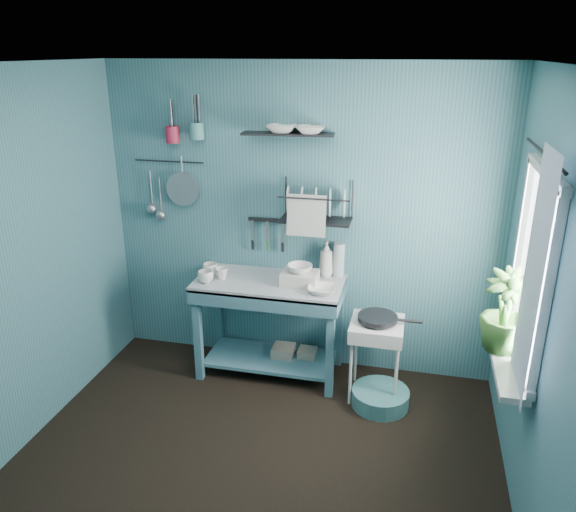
% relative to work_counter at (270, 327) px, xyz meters
% --- Properties ---
extents(floor, '(3.20, 3.20, 0.00)m').
position_rel_work_counter_xyz_m(floor, '(0.19, -1.23, -0.42)').
color(floor, black).
rests_on(floor, ground).
extents(ceiling, '(3.20, 3.20, 0.00)m').
position_rel_work_counter_xyz_m(ceiling, '(0.19, -1.23, 2.08)').
color(ceiling, silver).
rests_on(ceiling, ground).
extents(wall_back, '(3.20, 0.00, 3.20)m').
position_rel_work_counter_xyz_m(wall_back, '(0.19, 0.27, 0.83)').
color(wall_back, '#35636D').
rests_on(wall_back, ground).
extents(wall_front, '(3.20, 0.00, 3.20)m').
position_rel_work_counter_xyz_m(wall_front, '(0.19, -2.73, 0.83)').
color(wall_front, '#35636D').
rests_on(wall_front, ground).
extents(wall_left, '(0.00, 3.00, 3.00)m').
position_rel_work_counter_xyz_m(wall_left, '(-1.41, -1.23, 0.83)').
color(wall_left, '#35636D').
rests_on(wall_left, ground).
extents(wall_right, '(0.00, 3.00, 3.00)m').
position_rel_work_counter_xyz_m(wall_right, '(1.79, -1.23, 0.83)').
color(wall_right, '#35636D').
rests_on(wall_right, ground).
extents(work_counter, '(1.24, 0.72, 0.83)m').
position_rel_work_counter_xyz_m(work_counter, '(0.00, 0.00, 0.00)').
color(work_counter, '#386676').
rests_on(work_counter, floor).
extents(mug_left, '(0.12, 0.12, 0.10)m').
position_rel_work_counter_xyz_m(mug_left, '(-0.48, -0.16, 0.47)').
color(mug_left, silver).
rests_on(mug_left, work_counter).
extents(mug_mid, '(0.14, 0.14, 0.09)m').
position_rel_work_counter_xyz_m(mug_mid, '(-0.38, -0.06, 0.46)').
color(mug_mid, silver).
rests_on(mug_mid, work_counter).
extents(mug_right, '(0.17, 0.17, 0.10)m').
position_rel_work_counter_xyz_m(mug_right, '(-0.50, 0.00, 0.47)').
color(mug_right, silver).
rests_on(mug_right, work_counter).
extents(wash_tub, '(0.28, 0.22, 0.10)m').
position_rel_work_counter_xyz_m(wash_tub, '(0.25, -0.02, 0.47)').
color(wash_tub, beige).
rests_on(wash_tub, work_counter).
extents(tub_bowl, '(0.20, 0.19, 0.06)m').
position_rel_work_counter_xyz_m(tub_bowl, '(0.25, -0.02, 0.55)').
color(tub_bowl, silver).
rests_on(tub_bowl, wash_tub).
extents(soap_bottle, '(0.11, 0.12, 0.30)m').
position_rel_work_counter_xyz_m(soap_bottle, '(0.42, 0.20, 0.57)').
color(soap_bottle, beige).
rests_on(soap_bottle, work_counter).
extents(water_bottle, '(0.09, 0.09, 0.28)m').
position_rel_work_counter_xyz_m(water_bottle, '(0.52, 0.22, 0.56)').
color(water_bottle, '#A9B6BC').
rests_on(water_bottle, work_counter).
extents(counter_bowl, '(0.22, 0.22, 0.05)m').
position_rel_work_counter_xyz_m(counter_bowl, '(0.45, -0.15, 0.44)').
color(counter_bowl, silver).
rests_on(counter_bowl, work_counter).
extents(hotplate_stand, '(0.41, 0.41, 0.64)m').
position_rel_work_counter_xyz_m(hotplate_stand, '(0.88, -0.15, -0.10)').
color(hotplate_stand, silver).
rests_on(hotplate_stand, floor).
extents(frying_pan, '(0.30, 0.30, 0.03)m').
position_rel_work_counter_xyz_m(frying_pan, '(0.88, -0.15, 0.26)').
color(frying_pan, black).
rests_on(frying_pan, hotplate_stand).
extents(knife_strip, '(0.32, 0.03, 0.03)m').
position_rel_work_counter_xyz_m(knife_strip, '(-0.08, 0.24, 0.85)').
color(knife_strip, black).
rests_on(knife_strip, wall_back).
extents(dish_rack, '(0.56, 0.27, 0.32)m').
position_rel_work_counter_xyz_m(dish_rack, '(0.34, 0.14, 1.05)').
color(dish_rack, black).
rests_on(dish_rack, wall_back).
extents(upper_shelf, '(0.71, 0.24, 0.02)m').
position_rel_work_counter_xyz_m(upper_shelf, '(0.11, 0.17, 1.55)').
color(upper_shelf, black).
rests_on(upper_shelf, wall_back).
extents(shelf_bowl_left, '(0.24, 0.24, 0.06)m').
position_rel_work_counter_xyz_m(shelf_bowl_left, '(0.06, 0.17, 1.59)').
color(shelf_bowl_left, silver).
rests_on(shelf_bowl_left, upper_shelf).
extents(shelf_bowl_right, '(0.25, 0.25, 0.06)m').
position_rel_work_counter_xyz_m(shelf_bowl_right, '(0.28, 0.17, 1.65)').
color(shelf_bowl_right, silver).
rests_on(shelf_bowl_right, upper_shelf).
extents(utensil_cup_magenta, '(0.11, 0.11, 0.13)m').
position_rel_work_counter_xyz_m(utensil_cup_magenta, '(-0.84, 0.19, 1.52)').
color(utensil_cup_magenta, maroon).
rests_on(utensil_cup_magenta, wall_back).
extents(utensil_cup_teal, '(0.11, 0.11, 0.13)m').
position_rel_work_counter_xyz_m(utensil_cup_teal, '(-0.63, 0.19, 1.55)').
color(utensil_cup_teal, teal).
rests_on(utensil_cup_teal, wall_back).
extents(colander, '(0.28, 0.03, 0.28)m').
position_rel_work_counter_xyz_m(colander, '(-0.79, 0.22, 1.07)').
color(colander, gray).
rests_on(colander, wall_back).
extents(ladle_outer, '(0.01, 0.01, 0.30)m').
position_rel_work_counter_xyz_m(ladle_outer, '(-1.08, 0.23, 1.06)').
color(ladle_outer, gray).
rests_on(ladle_outer, wall_back).
extents(ladle_inner, '(0.01, 0.01, 0.30)m').
position_rel_work_counter_xyz_m(ladle_inner, '(-1.00, 0.23, 1.01)').
color(ladle_inner, gray).
rests_on(ladle_inner, wall_back).
extents(hook_rail, '(0.60, 0.01, 0.01)m').
position_rel_work_counter_xyz_m(hook_rail, '(-0.91, 0.24, 1.29)').
color(hook_rail, black).
rests_on(hook_rail, wall_back).
extents(window_glass, '(0.00, 1.10, 1.10)m').
position_rel_work_counter_xyz_m(window_glass, '(1.78, -0.78, 0.98)').
color(window_glass, white).
rests_on(window_glass, wall_right).
extents(windowsill, '(0.16, 0.95, 0.04)m').
position_rel_work_counter_xyz_m(windowsill, '(1.69, -0.78, 0.39)').
color(windowsill, silver).
rests_on(windowsill, wall_right).
extents(curtain, '(0.00, 1.35, 1.35)m').
position_rel_work_counter_xyz_m(curtain, '(1.71, -1.08, 1.03)').
color(curtain, silver).
rests_on(curtain, wall_right).
extents(curtain_rod, '(0.02, 1.05, 0.02)m').
position_rel_work_counter_xyz_m(curtain_rod, '(1.73, -0.78, 1.63)').
color(curtain_rod, black).
rests_on(curtain_rod, wall_right).
extents(potted_plant, '(0.29, 0.29, 0.52)m').
position_rel_work_counter_xyz_m(potted_plant, '(1.67, -0.72, 0.67)').
color(potted_plant, '#366428').
rests_on(potted_plant, windowsill).
extents(storage_tin_large, '(0.18, 0.18, 0.22)m').
position_rel_work_counter_xyz_m(storage_tin_large, '(0.10, 0.05, -0.31)').
color(storage_tin_large, gray).
rests_on(storage_tin_large, floor).
extents(storage_tin_small, '(0.15, 0.15, 0.20)m').
position_rel_work_counter_xyz_m(storage_tin_small, '(0.30, 0.08, -0.32)').
color(storage_tin_small, gray).
rests_on(storage_tin_small, floor).
extents(floor_basin, '(0.44, 0.44, 0.13)m').
position_rel_work_counter_xyz_m(floor_basin, '(0.94, -0.28, -0.35)').
color(floor_basin, '#3E787B').
rests_on(floor_basin, floor).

